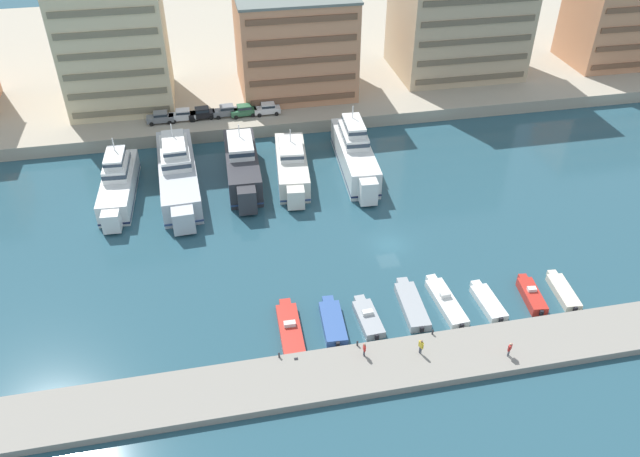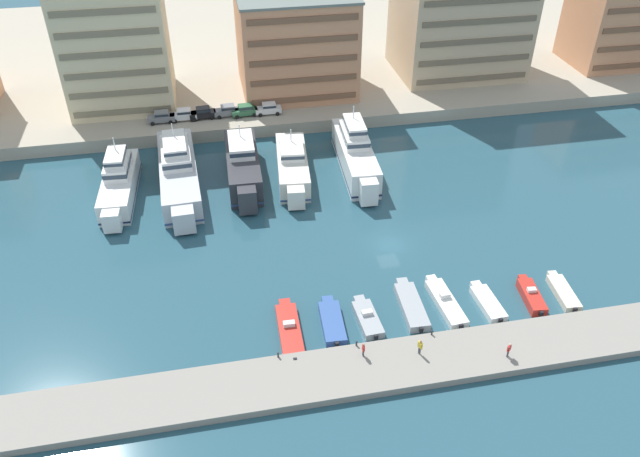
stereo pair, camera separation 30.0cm
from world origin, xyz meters
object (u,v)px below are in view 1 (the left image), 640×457
pedestrian_far_side (510,348)px  motorboat_white_center (446,301)px  motorboat_grey_center_left (412,305)px  car_green_center (244,110)px  yacht_ivory_center_left (292,166)px  pedestrian_near_edge (364,349)px  yacht_white_center (355,153)px  motorboat_red_mid_right (531,295)px  yacht_white_far_left (118,183)px  motorboat_cream_right (563,291)px  car_grey_center_left (226,110)px  motorboat_red_far_left (290,331)px  motorboat_grey_mid_left (368,318)px  car_white_left (183,115)px  motorboat_blue_left (333,322)px  car_black_mid_left (202,113)px  pedestrian_mid_deck (421,346)px  yacht_silver_left (178,171)px  car_grey_far_left (160,117)px  motorboat_white_center_right (488,302)px  car_white_center_right (267,108)px  yacht_charcoal_mid_left (242,165)px

pedestrian_far_side → motorboat_white_center: bearing=108.7°
motorboat_grey_center_left → car_green_center: 47.06m
yacht_ivory_center_left → pedestrian_near_edge: size_ratio=10.79×
yacht_white_center → yacht_ivory_center_left: bearing=-177.0°
motorboat_red_mid_right → pedestrian_far_side: bearing=-129.4°
pedestrian_far_side → car_green_center: bearing=110.1°
yacht_white_far_left → motorboat_cream_right: size_ratio=2.72×
motorboat_red_mid_right → car_grey_center_left: bearing=121.7°
motorboat_red_far_left → motorboat_grey_mid_left: motorboat_red_far_left is taller
car_white_left → motorboat_blue_left: bearing=-73.4°
car_black_mid_left → motorboat_grey_mid_left: bearing=-72.5°
car_grey_center_left → pedestrian_mid_deck: 54.40m
motorboat_red_mid_right → car_grey_center_left: size_ratio=1.47×
car_grey_center_left → car_green_center: (2.69, -0.42, 0.00)m
yacht_white_far_left → yacht_silver_left: 7.84m
car_grey_far_left → pedestrian_near_edge: 54.81m
motorboat_white_center → motorboat_grey_center_left: bearing=177.8°
yacht_white_far_left → car_green_center: (18.30, 16.72, 0.88)m
motorboat_grey_mid_left → car_grey_center_left: bearing=103.0°
yacht_white_center → motorboat_white_center_right: size_ratio=3.11×
motorboat_cream_right → car_green_center: size_ratio=1.52×
motorboat_grey_center_left → car_green_center: size_ratio=1.90×
car_green_center → car_white_center_right: (3.75, -0.10, 0.00)m
car_grey_center_left → motorboat_white_center: bearing=-66.9°
motorboat_grey_center_left → car_grey_center_left: bearing=109.1°
motorboat_white_center_right → car_white_left: bearing=123.4°
motorboat_grey_center_left → pedestrian_far_side: 11.20m
motorboat_white_center → car_black_mid_left: bearing=117.1°
yacht_white_far_left → pedestrian_near_edge: yacht_white_far_left is taller
yacht_charcoal_mid_left → pedestrian_near_edge: size_ratio=11.47×
yacht_silver_left → motorboat_red_far_left: bearing=-71.1°
motorboat_grey_center_left → motorboat_grey_mid_left: bearing=-169.9°
car_grey_center_left → car_green_center: 2.72m
motorboat_white_center → motorboat_red_mid_right: bearing=-6.0°
motorboat_white_center → pedestrian_near_edge: size_ratio=5.20×
yacht_ivory_center_left → motorboat_grey_mid_left: yacht_ivory_center_left is taller
yacht_silver_left → car_white_center_right: 21.17m
pedestrian_mid_deck → yacht_white_center: bearing=86.1°
motorboat_grey_center_left → car_grey_center_left: 48.27m
pedestrian_far_side → car_white_left: bearing=118.3°
yacht_charcoal_mid_left → motorboat_blue_left: bearing=-78.5°
car_white_left → pedestrian_mid_deck: car_white_left is taller
pedestrian_mid_deck → motorboat_red_far_left: bearing=153.7°
motorboat_blue_left → motorboat_red_mid_right: size_ratio=1.15×
motorboat_red_far_left → yacht_silver_left: bearing=108.9°
yacht_charcoal_mid_left → car_black_mid_left: 16.82m
motorboat_grey_mid_left → car_white_center_right: bearing=95.4°
yacht_white_far_left → yacht_ivory_center_left: (23.28, 0.27, -0.26)m
yacht_silver_left → car_green_center: (10.53, 15.71, 0.69)m
motorboat_blue_left → yacht_ivory_center_left: bearing=88.8°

